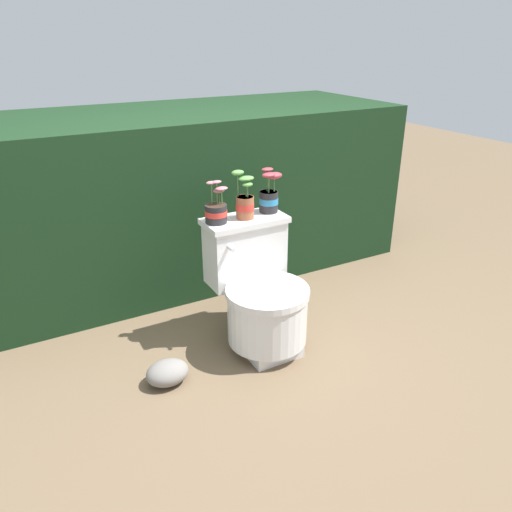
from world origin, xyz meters
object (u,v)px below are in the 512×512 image
(potted_plant_left, at_px, (216,210))
(garden_stone, at_px, (167,373))
(potted_plant_midleft, at_px, (245,202))
(toilet, at_px, (260,293))
(potted_plant_middle, at_px, (269,196))

(potted_plant_left, bearing_deg, garden_stone, -146.63)
(potted_plant_midleft, height_order, garden_stone, potted_plant_midleft)
(toilet, height_order, potted_plant_middle, potted_plant_middle)
(potted_plant_left, bearing_deg, potted_plant_midleft, -4.83)
(garden_stone, bearing_deg, toilet, 9.66)
(potted_plant_left, bearing_deg, toilet, -47.43)
(garden_stone, bearing_deg, potted_plant_left, 33.37)
(potted_plant_midleft, relative_size, potted_plant_middle, 1.06)
(toilet, height_order, potted_plant_midleft, potted_plant_midleft)
(potted_plant_middle, height_order, garden_stone, potted_plant_middle)
(toilet, relative_size, potted_plant_left, 3.13)
(garden_stone, bearing_deg, potted_plant_middle, 21.11)
(potted_plant_middle, bearing_deg, potted_plant_left, -177.88)
(potted_plant_left, height_order, potted_plant_middle, potted_plant_middle)
(potted_plant_left, relative_size, potted_plant_midleft, 0.84)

